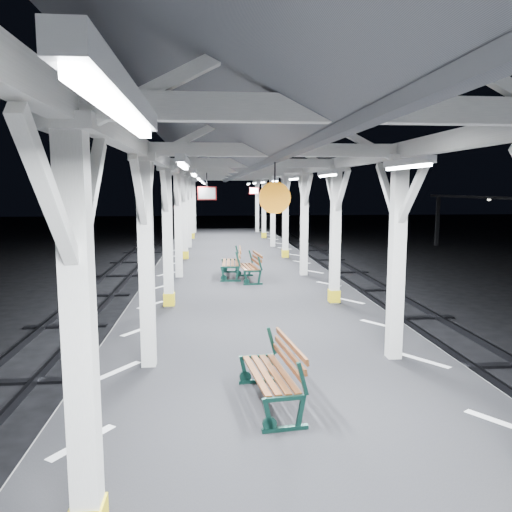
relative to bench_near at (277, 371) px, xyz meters
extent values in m
plane|color=black|center=(0.17, 3.60, -1.44)|extent=(120.00, 120.00, 0.00)
cube|color=black|center=(0.17, 3.60, -0.94)|extent=(6.00, 50.00, 1.00)
cube|color=silver|center=(-2.28, 3.60, -0.44)|extent=(1.00, 48.00, 0.01)
cube|color=silver|center=(2.62, 3.60, -0.44)|extent=(1.00, 48.00, 0.01)
cube|color=#2D2D33|center=(-4.28, 3.60, -1.36)|extent=(0.08, 60.00, 0.16)
cube|color=black|center=(-4.83, 3.60, -1.41)|extent=(2.20, 0.22, 0.06)
cube|color=#2D2D33|center=(4.62, 3.60, -1.36)|extent=(0.08, 60.00, 0.16)
cube|color=black|center=(5.17, 3.60, -1.41)|extent=(2.20, 0.22, 0.06)
cube|color=silver|center=(-1.83, -2.40, 1.16)|extent=(0.22, 0.22, 3.20)
cube|color=silver|center=(-1.83, -2.40, 2.82)|extent=(0.40, 0.40, 0.12)
cube|color=silver|center=(-1.83, -1.85, 2.31)|extent=(0.10, 0.99, 0.99)
cube|color=silver|center=(-1.83, -2.95, 2.31)|extent=(0.10, 0.99, 0.99)
cube|color=silver|center=(-1.83, 1.60, 1.16)|extent=(0.22, 0.22, 3.20)
cube|color=silver|center=(-1.83, 1.60, 2.82)|extent=(0.40, 0.40, 0.12)
cube|color=silver|center=(-1.83, 2.15, 2.31)|extent=(0.10, 0.99, 0.99)
cube|color=silver|center=(-1.83, 1.05, 2.31)|extent=(0.10, 0.99, 0.99)
cube|color=silver|center=(-1.83, 5.60, 1.16)|extent=(0.22, 0.22, 3.20)
cube|color=silver|center=(-1.83, 5.60, 2.82)|extent=(0.40, 0.40, 0.12)
cube|color=gold|center=(-1.83, 5.60, -0.26)|extent=(0.26, 0.26, 0.30)
cube|color=silver|center=(-1.83, 6.15, 2.31)|extent=(0.10, 0.99, 0.99)
cube|color=silver|center=(-1.83, 5.05, 2.31)|extent=(0.10, 0.99, 0.99)
cube|color=silver|center=(-1.83, 9.60, 1.16)|extent=(0.22, 0.22, 3.20)
cube|color=silver|center=(-1.83, 9.60, 2.82)|extent=(0.40, 0.40, 0.12)
cube|color=silver|center=(-1.83, 10.15, 2.31)|extent=(0.10, 0.99, 0.99)
cube|color=silver|center=(-1.83, 9.05, 2.31)|extent=(0.10, 0.99, 0.99)
cube|color=silver|center=(-1.83, 13.60, 1.16)|extent=(0.22, 0.22, 3.20)
cube|color=silver|center=(-1.83, 13.60, 2.82)|extent=(0.40, 0.40, 0.12)
cube|color=gold|center=(-1.83, 13.60, -0.26)|extent=(0.26, 0.26, 0.30)
cube|color=silver|center=(-1.83, 14.15, 2.31)|extent=(0.10, 0.99, 0.99)
cube|color=silver|center=(-1.83, 13.05, 2.31)|extent=(0.10, 0.99, 0.99)
cube|color=silver|center=(-1.83, 17.60, 1.16)|extent=(0.22, 0.22, 3.20)
cube|color=silver|center=(-1.83, 17.60, 2.82)|extent=(0.40, 0.40, 0.12)
cube|color=silver|center=(-1.83, 18.15, 2.31)|extent=(0.10, 0.99, 0.99)
cube|color=silver|center=(-1.83, 17.05, 2.31)|extent=(0.10, 0.99, 0.99)
cube|color=silver|center=(-1.83, 21.60, 1.16)|extent=(0.22, 0.22, 3.20)
cube|color=silver|center=(-1.83, 21.60, 2.82)|extent=(0.40, 0.40, 0.12)
cube|color=gold|center=(-1.83, 21.60, -0.26)|extent=(0.26, 0.26, 0.30)
cube|color=silver|center=(-1.83, 22.15, 2.31)|extent=(0.10, 0.99, 0.99)
cube|color=silver|center=(-1.83, 21.05, 2.31)|extent=(0.10, 0.99, 0.99)
cube|color=silver|center=(-1.83, 25.60, 1.16)|extent=(0.22, 0.22, 3.20)
cube|color=silver|center=(-1.83, 25.60, 2.82)|extent=(0.40, 0.40, 0.12)
cube|color=silver|center=(-1.83, 26.15, 2.31)|extent=(0.10, 0.99, 0.99)
cube|color=silver|center=(-1.83, 25.05, 2.31)|extent=(0.10, 0.99, 0.99)
cube|color=silver|center=(2.17, 1.60, 1.16)|extent=(0.22, 0.22, 3.20)
cube|color=silver|center=(2.17, 1.60, 2.82)|extent=(0.40, 0.40, 0.12)
cube|color=silver|center=(2.17, 2.15, 2.31)|extent=(0.10, 0.99, 0.99)
cube|color=silver|center=(2.17, 1.05, 2.31)|extent=(0.10, 0.99, 0.99)
cube|color=silver|center=(2.17, 5.60, 1.16)|extent=(0.22, 0.22, 3.20)
cube|color=silver|center=(2.17, 5.60, 2.82)|extent=(0.40, 0.40, 0.12)
cube|color=gold|center=(2.17, 5.60, -0.26)|extent=(0.26, 0.26, 0.30)
cube|color=silver|center=(2.17, 6.15, 2.31)|extent=(0.10, 0.99, 0.99)
cube|color=silver|center=(2.17, 5.05, 2.31)|extent=(0.10, 0.99, 0.99)
cube|color=silver|center=(2.17, 9.60, 1.16)|extent=(0.22, 0.22, 3.20)
cube|color=silver|center=(2.17, 9.60, 2.82)|extent=(0.40, 0.40, 0.12)
cube|color=silver|center=(2.17, 10.15, 2.31)|extent=(0.10, 0.99, 0.99)
cube|color=silver|center=(2.17, 9.05, 2.31)|extent=(0.10, 0.99, 0.99)
cube|color=silver|center=(2.17, 13.60, 1.16)|extent=(0.22, 0.22, 3.20)
cube|color=silver|center=(2.17, 13.60, 2.82)|extent=(0.40, 0.40, 0.12)
cube|color=gold|center=(2.17, 13.60, -0.26)|extent=(0.26, 0.26, 0.30)
cube|color=silver|center=(2.17, 14.15, 2.31)|extent=(0.10, 0.99, 0.99)
cube|color=silver|center=(2.17, 13.05, 2.31)|extent=(0.10, 0.99, 0.99)
cube|color=silver|center=(2.17, 17.60, 1.16)|extent=(0.22, 0.22, 3.20)
cube|color=silver|center=(2.17, 17.60, 2.82)|extent=(0.40, 0.40, 0.12)
cube|color=silver|center=(2.17, 18.15, 2.31)|extent=(0.10, 0.99, 0.99)
cube|color=silver|center=(2.17, 17.05, 2.31)|extent=(0.10, 0.99, 0.99)
cube|color=silver|center=(2.17, 21.60, 1.16)|extent=(0.22, 0.22, 3.20)
cube|color=silver|center=(2.17, 21.60, 2.82)|extent=(0.40, 0.40, 0.12)
cube|color=gold|center=(2.17, 21.60, -0.26)|extent=(0.26, 0.26, 0.30)
cube|color=silver|center=(2.17, 22.15, 2.31)|extent=(0.10, 0.99, 0.99)
cube|color=silver|center=(2.17, 21.05, 2.31)|extent=(0.10, 0.99, 0.99)
cube|color=silver|center=(2.17, 25.60, 1.16)|extent=(0.22, 0.22, 3.20)
cube|color=silver|center=(2.17, 25.60, 2.82)|extent=(0.40, 0.40, 0.12)
cube|color=silver|center=(2.17, 26.15, 2.31)|extent=(0.10, 0.99, 0.99)
cube|color=silver|center=(2.17, 25.05, 2.31)|extent=(0.10, 0.99, 0.99)
cube|color=silver|center=(-1.83, 3.60, 2.94)|extent=(0.18, 48.00, 0.24)
cube|color=silver|center=(2.17, 3.60, 2.94)|extent=(0.18, 48.00, 0.24)
cube|color=silver|center=(0.17, -2.40, 2.94)|extent=(4.20, 0.14, 0.20)
cube|color=silver|center=(0.17, 1.60, 2.94)|extent=(4.20, 0.14, 0.20)
cube|color=silver|center=(0.17, 5.60, 2.94)|extent=(4.20, 0.14, 0.20)
cube|color=silver|center=(0.17, 9.60, 2.94)|extent=(4.20, 0.14, 0.20)
cube|color=silver|center=(0.17, 13.60, 2.94)|extent=(4.20, 0.14, 0.20)
cube|color=silver|center=(0.17, 17.60, 2.94)|extent=(4.20, 0.14, 0.20)
cube|color=silver|center=(0.17, 21.60, 2.94)|extent=(4.20, 0.14, 0.20)
cube|color=silver|center=(0.17, 25.60, 2.94)|extent=(4.20, 0.14, 0.20)
cube|color=silver|center=(0.17, 3.60, 3.86)|extent=(0.16, 48.00, 0.20)
cube|color=#4F5157|center=(-1.13, 3.60, 3.48)|extent=(2.80, 49.00, 1.45)
cube|color=#4F5157|center=(1.47, 3.60, 3.48)|extent=(2.80, 49.00, 1.45)
cube|color=silver|center=(-1.13, -4.40, 2.66)|extent=(0.10, 1.35, 0.08)
cube|color=white|center=(-1.13, -4.40, 2.61)|extent=(0.05, 1.25, 0.05)
cube|color=silver|center=(-1.13, -0.40, 2.66)|extent=(0.10, 1.35, 0.08)
cube|color=white|center=(-1.13, -0.40, 2.61)|extent=(0.05, 1.25, 0.05)
cube|color=silver|center=(-1.13, 3.60, 2.66)|extent=(0.10, 1.35, 0.08)
cube|color=white|center=(-1.13, 3.60, 2.61)|extent=(0.05, 1.25, 0.05)
cube|color=silver|center=(-1.13, 7.60, 2.66)|extent=(0.10, 1.35, 0.08)
cube|color=white|center=(-1.13, 7.60, 2.61)|extent=(0.05, 1.25, 0.05)
cube|color=silver|center=(-1.13, 11.60, 2.66)|extent=(0.10, 1.35, 0.08)
cube|color=white|center=(-1.13, 11.60, 2.61)|extent=(0.05, 1.25, 0.05)
cube|color=silver|center=(-1.13, 15.60, 2.66)|extent=(0.10, 1.35, 0.08)
cube|color=white|center=(-1.13, 15.60, 2.61)|extent=(0.05, 1.25, 0.05)
cube|color=silver|center=(-1.13, 19.60, 2.66)|extent=(0.10, 1.35, 0.08)
cube|color=white|center=(-1.13, 19.60, 2.61)|extent=(0.05, 1.25, 0.05)
cube|color=silver|center=(-1.13, 23.60, 2.66)|extent=(0.10, 1.35, 0.08)
cube|color=white|center=(-1.13, 23.60, 2.61)|extent=(0.05, 1.25, 0.05)
cube|color=silver|center=(1.47, -0.40, 2.66)|extent=(0.10, 1.35, 0.08)
cube|color=white|center=(1.47, -0.40, 2.61)|extent=(0.05, 1.25, 0.05)
cube|color=silver|center=(1.47, 3.60, 2.66)|extent=(0.10, 1.35, 0.08)
cube|color=white|center=(1.47, 3.60, 2.61)|extent=(0.05, 1.25, 0.05)
cube|color=silver|center=(1.47, 7.60, 2.66)|extent=(0.10, 1.35, 0.08)
cube|color=white|center=(1.47, 7.60, 2.61)|extent=(0.05, 1.25, 0.05)
cube|color=silver|center=(1.47, 11.60, 2.66)|extent=(0.10, 1.35, 0.08)
cube|color=white|center=(1.47, 11.60, 2.61)|extent=(0.05, 1.25, 0.05)
cube|color=silver|center=(1.47, 15.60, 2.66)|extent=(0.10, 1.35, 0.08)
cube|color=white|center=(1.47, 15.60, 2.61)|extent=(0.05, 1.25, 0.05)
cube|color=silver|center=(1.47, 19.60, 2.66)|extent=(0.10, 1.35, 0.08)
cube|color=white|center=(1.47, 19.60, 2.61)|extent=(0.05, 1.25, 0.05)
cube|color=silver|center=(1.47, 23.60, 2.66)|extent=(0.10, 1.35, 0.08)
cube|color=white|center=(1.47, 23.60, 2.61)|extent=(0.05, 1.25, 0.05)
cylinder|color=black|center=(0.17, 1.60, 2.61)|extent=(0.02, 0.02, 0.30)
cylinder|color=orange|center=(0.17, 1.60, 2.21)|extent=(0.50, 0.04, 0.50)
cylinder|color=black|center=(-0.91, 7.11, 2.58)|extent=(0.02, 0.02, 0.36)
cube|color=red|center=(-0.91, 7.11, 2.22)|extent=(0.50, 0.03, 0.35)
cube|color=white|center=(-0.91, 7.11, 2.22)|extent=(0.44, 0.04, 0.29)
cylinder|color=black|center=(1.53, 20.57, 2.58)|extent=(0.02, 0.02, 0.36)
cube|color=red|center=(1.53, 20.57, 2.22)|extent=(0.50, 0.03, 0.35)
cube|color=white|center=(1.53, 20.57, 2.22)|extent=(0.44, 0.05, 0.29)
cube|color=black|center=(14.17, 25.60, 0.21)|extent=(0.20, 0.20, 3.30)
sphere|color=silver|center=(14.17, 19.60, 1.78)|extent=(0.20, 0.20, 0.20)
sphere|color=silver|center=(14.17, 25.60, 1.78)|extent=(0.20, 0.20, 0.20)
cube|color=#0E2F28|center=(0.00, -0.75, -0.42)|extent=(0.56, 0.12, 0.06)
cube|color=#0E2F28|center=(-0.20, -0.77, -0.23)|extent=(0.15, 0.06, 0.43)
cube|color=#0E2F28|center=(0.18, -0.72, -0.23)|extent=(0.13, 0.06, 0.43)
cube|color=#0E2F28|center=(0.20, -0.72, 0.18)|extent=(0.15, 0.06, 0.41)
cube|color=#0E2F28|center=(-0.18, 0.72, -0.42)|extent=(0.56, 0.12, 0.06)
cube|color=#0E2F28|center=(-0.38, 0.70, -0.23)|extent=(0.15, 0.06, 0.43)
cube|color=#0E2F28|center=(0.01, 0.75, -0.23)|extent=(0.13, 0.06, 0.43)
cube|color=#0E2F28|center=(0.03, 0.75, 0.18)|extent=(0.15, 0.06, 0.41)
cube|color=brown|center=(-0.27, -0.03, -0.03)|extent=(0.25, 1.41, 0.03)
cube|color=brown|center=(-0.15, -0.02, -0.03)|extent=(0.25, 1.41, 0.03)
cube|color=brown|center=(-0.03, 0.00, -0.03)|extent=(0.25, 1.41, 0.03)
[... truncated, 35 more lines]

